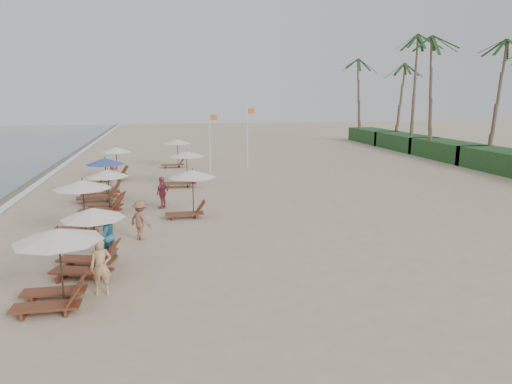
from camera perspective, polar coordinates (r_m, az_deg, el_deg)
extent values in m
plane|color=tan|center=(16.42, 0.16, -8.25)|extent=(160.00, 160.00, 0.00)
cube|color=white|center=(26.97, -28.62, -1.67)|extent=(0.50, 140.00, 0.02)
cube|color=#193D1C|center=(39.11, 28.67, 3.29)|extent=(3.20, 8.00, 1.60)
cube|color=#193D1C|center=(45.06, 22.59, 4.79)|extent=(3.20, 8.00, 1.60)
cube|color=#193D1C|center=(51.41, 17.95, 5.89)|extent=(3.20, 8.00, 1.60)
cube|color=#193D1C|center=(58.04, 14.34, 6.71)|extent=(3.20, 8.00, 1.60)
cylinder|color=brown|center=(42.10, 27.12, 9.57)|extent=(0.36, 0.36, 9.80)
cylinder|color=brown|center=(45.31, 21.23, 10.64)|extent=(0.36, 0.36, 10.60)
cylinder|color=brown|center=(50.22, 18.93, 11.31)|extent=(0.36, 0.36, 11.40)
cylinder|color=brown|center=(55.22, 16.93, 10.18)|extent=(0.36, 0.36, 9.00)
cylinder|color=brown|center=(59.09, 12.98, 10.85)|extent=(0.36, 0.36, 9.80)
cylinder|color=black|center=(13.66, -22.91, -8.74)|extent=(0.05, 0.05, 2.12)
cone|color=silver|center=(13.37, -23.24, -4.87)|extent=(2.36, 2.36, 0.35)
cylinder|color=black|center=(15.83, -19.26, -5.76)|extent=(0.05, 0.05, 2.07)
cone|color=silver|center=(15.58, -19.49, -2.47)|extent=(2.04, 2.04, 0.35)
cylinder|color=black|center=(19.95, -20.44, -2.00)|extent=(0.05, 0.05, 2.25)
cone|color=silver|center=(19.74, -20.66, 0.89)|extent=(2.27, 2.27, 0.35)
cylinder|color=black|center=(23.63, -17.71, 0.02)|extent=(0.05, 0.05, 2.05)
cone|color=silver|center=(23.47, -17.85, 2.23)|extent=(2.06, 2.06, 0.35)
cylinder|color=black|center=(26.56, -18.01, 1.46)|extent=(0.05, 0.05, 2.24)
cone|color=#324694|center=(26.41, -18.15, 3.64)|extent=(2.07, 2.07, 0.35)
cylinder|color=black|center=(32.64, -16.81, 3.32)|extent=(0.05, 0.05, 2.16)
cone|color=silver|center=(32.51, -16.91, 5.03)|extent=(2.09, 2.09, 0.35)
cylinder|color=black|center=(21.98, -7.78, -0.25)|extent=(0.05, 0.05, 2.15)
cone|color=silver|center=(21.80, -7.85, 2.26)|extent=(2.24, 2.24, 0.35)
cylinder|color=black|center=(29.46, -8.51, 2.81)|extent=(0.05, 0.05, 2.15)
cone|color=silver|center=(29.32, -8.57, 4.69)|extent=(2.24, 2.24, 0.35)
cylinder|color=black|center=(37.50, -9.64, 4.70)|extent=(0.05, 0.05, 2.15)
cone|color=silver|center=(37.39, -9.69, 6.18)|extent=(2.24, 2.24, 0.35)
imported|color=tan|center=(14.12, -18.60, -8.74)|extent=(0.62, 0.42, 1.66)
imported|color=teal|center=(17.00, -18.12, -5.12)|extent=(1.05, 1.04, 1.71)
imported|color=#8C5E47|center=(18.87, -14.07, -3.41)|extent=(1.15, 1.12, 1.58)
imported|color=#B24760|center=(23.89, -11.49, -0.04)|extent=(0.86, 1.02, 1.63)
imported|color=#9F6256|center=(29.53, -17.16, 1.97)|extent=(0.88, 0.98, 1.68)
cylinder|color=silver|center=(34.42, -5.72, 6.12)|extent=(0.08, 0.08, 4.47)
cube|color=#D36227|center=(34.32, -5.31, 9.18)|extent=(0.55, 0.02, 0.40)
cylinder|color=silver|center=(36.11, -1.07, 6.75)|extent=(0.08, 0.08, 4.86)
cube|color=#D36227|center=(36.04, -0.64, 9.97)|extent=(0.55, 0.02, 0.40)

